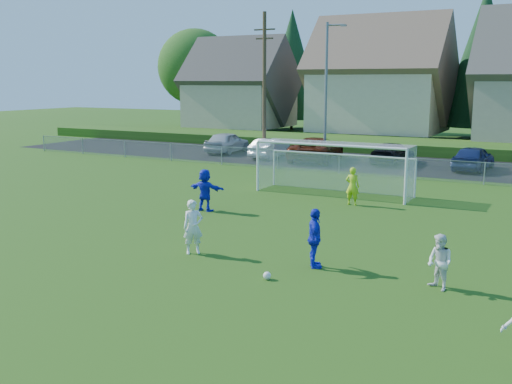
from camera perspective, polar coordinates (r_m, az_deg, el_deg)
ground at (r=15.62m, az=-14.19°, el=-9.86°), size 160.00×160.00×0.00m
asphalt_lot at (r=39.87m, az=13.35°, el=2.58°), size 60.00×60.00×0.00m
grass_embankment at (r=47.07m, az=15.74°, el=4.14°), size 70.00×6.00×0.80m
soccer_ball at (r=16.53m, az=1.07°, el=-7.97°), size 0.22×0.22×0.22m
player_white_a at (r=18.85m, az=-6.01°, el=-3.33°), size 0.73×0.73×1.71m
player_white_b at (r=16.30m, az=17.10°, el=-6.42°), size 0.91×0.87×1.47m
player_blue_a at (r=17.43m, az=5.61°, el=-4.41°), size 0.87×1.10×1.75m
player_blue_b at (r=24.96m, az=-4.88°, el=0.19°), size 1.65×0.58×1.76m
goalkeeper at (r=26.38m, az=9.17°, el=0.56°), size 0.61×0.40×1.67m
car_a at (r=45.06m, az=-2.78°, el=4.76°), size 2.13×4.74×1.58m
car_b at (r=42.04m, az=1.32°, el=4.19°), size 1.54×4.14×1.35m
car_c at (r=40.55m, az=5.78°, el=4.08°), size 3.34×6.08×1.61m
car_d at (r=40.08m, az=12.84°, el=3.62°), size 2.08×4.76×1.36m
car_e at (r=38.44m, az=19.99°, el=3.06°), size 2.20×4.57×1.50m
soccer_goal at (r=28.82m, az=7.58°, el=3.04°), size 7.42×1.90×2.50m
chainlink_fence at (r=34.54m, az=11.03°, el=2.51°), size 52.06×0.06×1.20m
streetlight at (r=39.47m, az=6.75°, el=9.76°), size 1.38×0.18×9.00m
utility_pole at (r=42.47m, az=0.80°, el=10.30°), size 1.60×0.26×10.00m
houses_row at (r=53.82m, az=19.99°, el=12.07°), size 53.90×11.45×13.27m
tree_row at (r=60.15m, az=19.97°, el=11.44°), size 65.98×12.36×13.80m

